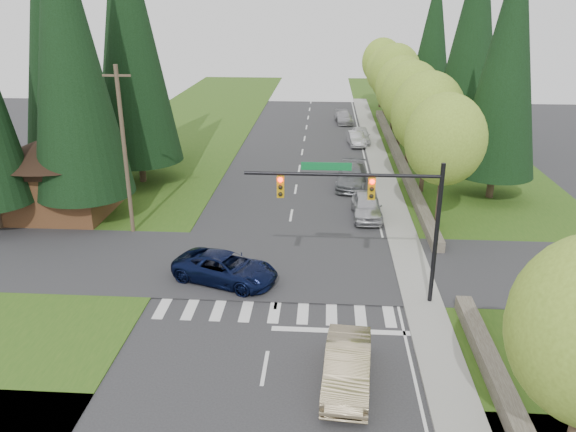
# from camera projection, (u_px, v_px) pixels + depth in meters

# --- Properties ---
(ground) EXTENTS (120.00, 120.00, 0.00)m
(ground) POSITION_uv_depth(u_px,v_px,m) (267.00, 353.00, 22.64)
(ground) COLOR #28282B
(ground) RESTS_ON ground
(grass_east) EXTENTS (14.00, 110.00, 0.06)m
(grass_east) POSITION_uv_depth(u_px,v_px,m) (475.00, 197.00, 40.43)
(grass_east) COLOR #2C5115
(grass_east) RESTS_ON ground
(grass_west) EXTENTS (14.00, 110.00, 0.06)m
(grass_west) POSITION_uv_depth(u_px,v_px,m) (122.00, 189.00, 42.06)
(grass_west) COLOR #2C5115
(grass_west) RESTS_ON ground
(cross_street) EXTENTS (120.00, 8.00, 0.10)m
(cross_street) POSITION_uv_depth(u_px,v_px,m) (283.00, 265.00, 30.09)
(cross_street) COLOR #28282B
(cross_street) RESTS_ON ground
(sidewalk_east) EXTENTS (1.80, 80.00, 0.13)m
(sidewalk_east) POSITION_uv_depth(u_px,v_px,m) (387.00, 186.00, 42.66)
(sidewalk_east) COLOR gray
(sidewalk_east) RESTS_ON ground
(curb_east) EXTENTS (0.20, 80.00, 0.13)m
(curb_east) POSITION_uv_depth(u_px,v_px,m) (376.00, 186.00, 42.71)
(curb_east) COLOR gray
(curb_east) RESTS_ON ground
(stone_wall_south) EXTENTS (0.70, 14.00, 0.70)m
(stone_wall_south) POSITION_uv_depth(u_px,v_px,m) (508.00, 406.00, 19.18)
(stone_wall_south) COLOR #4C4438
(stone_wall_south) RESTS_ON ground
(stone_wall_north) EXTENTS (0.70, 40.00, 0.70)m
(stone_wall_north) POSITION_uv_depth(u_px,v_px,m) (398.00, 156.00, 49.89)
(stone_wall_north) COLOR #4C4438
(stone_wall_north) RESTS_ON ground
(traffic_signal) EXTENTS (8.70, 0.37, 6.80)m
(traffic_signal) POSITION_uv_depth(u_px,v_px,m) (375.00, 202.00, 24.76)
(traffic_signal) COLOR black
(traffic_signal) RESTS_ON ground
(brown_building) EXTENTS (8.40, 8.40, 5.40)m
(brown_building) POSITION_uv_depth(u_px,v_px,m) (61.00, 167.00, 36.41)
(brown_building) COLOR #4C2D19
(brown_building) RESTS_ON ground
(utility_pole) EXTENTS (1.60, 0.24, 10.00)m
(utility_pole) POSITION_uv_depth(u_px,v_px,m) (125.00, 150.00, 32.55)
(utility_pole) COLOR #473828
(utility_pole) RESTS_ON ground
(decid_tree_0) EXTENTS (4.80, 4.80, 8.37)m
(decid_tree_0) POSITION_uv_depth(u_px,v_px,m) (445.00, 140.00, 33.07)
(decid_tree_0) COLOR #38281C
(decid_tree_0) RESTS_ON ground
(decid_tree_1) EXTENTS (5.20, 5.20, 8.80)m
(decid_tree_1) POSITION_uv_depth(u_px,v_px,m) (428.00, 114.00, 39.51)
(decid_tree_1) COLOR #38281C
(decid_tree_1) RESTS_ON ground
(decid_tree_2) EXTENTS (5.00, 5.00, 8.82)m
(decid_tree_2) POSITION_uv_depth(u_px,v_px,m) (411.00, 96.00, 45.99)
(decid_tree_2) COLOR #38281C
(decid_tree_2) RESTS_ON ground
(decid_tree_3) EXTENTS (5.00, 5.00, 8.55)m
(decid_tree_3) POSITION_uv_depth(u_px,v_px,m) (402.00, 87.00, 52.59)
(decid_tree_3) COLOR #38281C
(decid_tree_3) RESTS_ON ground
(decid_tree_4) EXTENTS (5.40, 5.40, 9.18)m
(decid_tree_4) POSITION_uv_depth(u_px,v_px,m) (395.00, 73.00, 58.96)
(decid_tree_4) COLOR #38281C
(decid_tree_4) RESTS_ON ground
(decid_tree_5) EXTENTS (4.80, 4.80, 8.30)m
(decid_tree_5) POSITION_uv_depth(u_px,v_px,m) (387.00, 71.00, 65.68)
(decid_tree_5) COLOR #38281C
(decid_tree_5) RESTS_ON ground
(decid_tree_6) EXTENTS (5.20, 5.20, 8.86)m
(decid_tree_6) POSITION_uv_depth(u_px,v_px,m) (382.00, 62.00, 72.06)
(decid_tree_6) COLOR #38281C
(decid_tree_6) RESTS_ON ground
(conifer_w_a) EXTENTS (6.12, 6.12, 19.80)m
(conifer_w_a) POSITION_uv_depth(u_px,v_px,m) (67.00, 46.00, 32.60)
(conifer_w_a) COLOR #38281C
(conifer_w_a) RESTS_ON ground
(conifer_w_b) EXTENTS (5.44, 5.44, 17.80)m
(conifer_w_b) POSITION_uv_depth(u_px,v_px,m) (51.00, 57.00, 36.87)
(conifer_w_b) COLOR #38281C
(conifer_w_b) RESTS_ON ground
(conifer_w_c) EXTENTS (6.46, 6.46, 20.80)m
(conifer_w_c) POSITION_uv_depth(u_px,v_px,m) (129.00, 30.00, 39.80)
(conifer_w_c) COLOR #38281C
(conifer_w_c) RESTS_ON ground
(conifer_w_e) EXTENTS (5.78, 5.78, 18.80)m
(conifer_w_e) POSITION_uv_depth(u_px,v_px,m) (130.00, 39.00, 45.87)
(conifer_w_e) COLOR #38281C
(conifer_w_e) RESTS_ON ground
(conifer_e_a) EXTENTS (5.44, 5.44, 17.80)m
(conifer_e_a) POSITION_uv_depth(u_px,v_px,m) (508.00, 57.00, 36.84)
(conifer_e_a) COLOR #38281C
(conifer_e_a) RESTS_ON ground
(conifer_e_b) EXTENTS (6.12, 6.12, 19.80)m
(conifer_e_b) POSITION_uv_depth(u_px,v_px,m) (474.00, 30.00, 49.45)
(conifer_e_b) COLOR #38281C
(conifer_e_b) RESTS_ON ground
(conifer_e_c) EXTENTS (5.10, 5.10, 16.80)m
(conifer_e_c) POSITION_uv_depth(u_px,v_px,m) (433.00, 38.00, 63.08)
(conifer_e_c) COLOR #38281C
(conifer_e_c) RESTS_ON ground
(sedan_champagne) EXTENTS (1.99, 4.82, 1.55)m
(sedan_champagne) POSITION_uv_depth(u_px,v_px,m) (347.00, 366.00, 20.53)
(sedan_champagne) COLOR tan
(sedan_champagne) RESTS_ON ground
(suv_navy) EXTENTS (5.85, 4.13, 1.48)m
(suv_navy) POSITION_uv_depth(u_px,v_px,m) (226.00, 268.00, 28.12)
(suv_navy) COLOR black
(suv_navy) RESTS_ON ground
(parked_car_a) EXTENTS (1.93, 4.62, 1.56)m
(parked_car_a) POSITION_uv_depth(u_px,v_px,m) (367.00, 206.00, 36.47)
(parked_car_a) COLOR #BABABF
(parked_car_a) RESTS_ON ground
(parked_car_b) EXTENTS (2.75, 5.53, 1.54)m
(parked_car_b) POSITION_uv_depth(u_px,v_px,m) (352.00, 177.00, 42.57)
(parked_car_b) COLOR slate
(parked_car_b) RESTS_ON ground
(parked_car_c) EXTENTS (1.85, 4.19, 1.34)m
(parked_car_c) POSITION_uv_depth(u_px,v_px,m) (356.00, 139.00, 54.65)
(parked_car_c) COLOR #BAB9BF
(parked_car_c) RESTS_ON ground
(parked_car_d) EXTENTS (1.83, 4.49, 1.52)m
(parked_car_d) POSITION_uv_depth(u_px,v_px,m) (360.00, 135.00, 55.52)
(parked_car_d) COLOR silver
(parked_car_d) RESTS_ON ground
(parked_car_e) EXTENTS (2.29, 4.66, 1.30)m
(parked_car_e) POSITION_uv_depth(u_px,v_px,m) (344.00, 117.00, 64.52)
(parked_car_e) COLOR #A5A5AA
(parked_car_e) RESTS_ON ground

